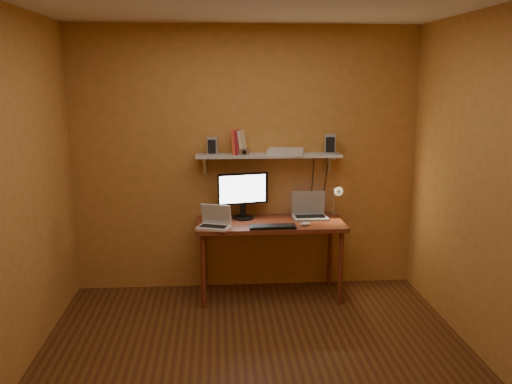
{
  "coord_description": "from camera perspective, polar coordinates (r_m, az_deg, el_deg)",
  "views": [
    {
      "loc": [
        -0.29,
        -3.69,
        2.09
      ],
      "look_at": [
        0.07,
        1.18,
        1.06
      ],
      "focal_mm": 38.0,
      "sensor_mm": 36.0,
      "label": 1
    }
  ],
  "objects": [
    {
      "name": "monitor",
      "position": [
        5.24,
        -1.37,
        -0.12
      ],
      "size": [
        0.49,
        0.25,
        0.45
      ],
      "rotation": [
        0.0,
        0.0,
        0.22
      ],
      "color": "black",
      "rests_on": "desk"
    },
    {
      "name": "laptop",
      "position": [
        5.35,
        5.64,
        -1.96
      ],
      "size": [
        0.34,
        0.25,
        0.25
      ],
      "rotation": [
        0.0,
        0.0,
        0.04
      ],
      "color": "gray",
      "rests_on": "desk"
    },
    {
      "name": "desk",
      "position": [
        5.2,
        1.5,
        -4.07
      ],
      "size": [
        1.4,
        0.6,
        0.75
      ],
      "color": "maroon",
      "rests_on": "ground"
    },
    {
      "name": "shelf_camera",
      "position": [
        5.14,
        -1.29,
        4.23
      ],
      "size": [
        0.11,
        0.05,
        0.06
      ],
      "color": "silver",
      "rests_on": "wall_shelf"
    },
    {
      "name": "speaker_right",
      "position": [
        5.3,
        7.81,
        5.03
      ],
      "size": [
        0.12,
        0.12,
        0.19
      ],
      "primitive_type": "cube",
      "rotation": [
        0.0,
        0.0,
        -0.2
      ],
      "color": "gray",
      "rests_on": "wall_shelf"
    },
    {
      "name": "keyboard",
      "position": [
        4.96,
        1.74,
        -3.68
      ],
      "size": [
        0.42,
        0.14,
        0.02
      ],
      "primitive_type": "cube",
      "rotation": [
        0.0,
        0.0,
        0.01
      ],
      "color": "black",
      "rests_on": "desk"
    },
    {
      "name": "desk_lamp",
      "position": [
        5.35,
        8.44,
        -0.48
      ],
      "size": [
        0.09,
        0.23,
        0.38
      ],
      "color": "silver",
      "rests_on": "desk"
    },
    {
      "name": "room",
      "position": [
        3.79,
        0.26,
        -0.19
      ],
      "size": [
        3.44,
        3.24,
        2.64
      ],
      "color": "#563316",
      "rests_on": "ground"
    },
    {
      "name": "books",
      "position": [
        5.22,
        -1.8,
        5.26
      ],
      "size": [
        0.17,
        0.17,
        0.23
      ],
      "color": "#E6482F",
      "rests_on": "wall_shelf"
    },
    {
      "name": "netbook",
      "position": [
        4.98,
        -4.37,
        -3.1
      ],
      "size": [
        0.34,
        0.29,
        0.21
      ],
      "rotation": [
        0.0,
        0.0,
        -0.35
      ],
      "color": "silver",
      "rests_on": "desk"
    },
    {
      "name": "speaker_left",
      "position": [
        5.19,
        -4.59,
        4.84
      ],
      "size": [
        0.11,
        0.11,
        0.17
      ],
      "primitive_type": "cube",
      "rotation": [
        0.0,
        0.0,
        -0.16
      ],
      "color": "gray",
      "rests_on": "wall_shelf"
    },
    {
      "name": "router",
      "position": [
        5.24,
        3.16,
        4.31
      ],
      "size": [
        0.38,
        0.29,
        0.06
      ],
      "primitive_type": "cube",
      "rotation": [
        0.0,
        0.0,
        -0.23
      ],
      "color": "silver",
      "rests_on": "wall_shelf"
    },
    {
      "name": "mouse",
      "position": [
        5.06,
        5.22,
        -3.35
      ],
      "size": [
        0.11,
        0.08,
        0.03
      ],
      "primitive_type": "ellipsoid",
      "rotation": [
        0.0,
        0.0,
        0.17
      ],
      "color": "silver",
      "rests_on": "desk"
    },
    {
      "name": "wall_shelf",
      "position": [
        5.24,
        1.33,
        3.84
      ],
      "size": [
        1.4,
        0.25,
        0.21
      ],
      "color": "#BCBFC1",
      "rests_on": "room"
    }
  ]
}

